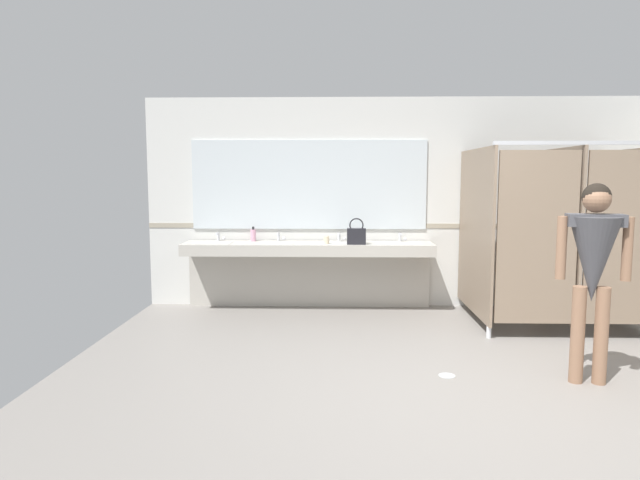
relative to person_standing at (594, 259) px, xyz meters
name	(u,v)px	position (x,y,z in m)	size (l,w,h in m)	color
ground_plane	(459,405)	(-1.12, -0.36, -1.08)	(6.77, 6.87, 0.10)	gray
wall_back	(408,203)	(-1.12, 2.83, 0.31)	(6.77, 0.12, 2.69)	silver
wall_back_tile_band	(409,226)	(-1.12, 2.77, 0.02)	(6.77, 0.01, 0.06)	#9E937F
vanity_counter	(308,260)	(-2.41, 2.56, -0.40)	(3.11, 0.55, 0.97)	#B2ADA3
mirror_panel	(309,185)	(-2.41, 2.76, 0.55)	(3.01, 0.02, 1.14)	silver
bathroom_stalls	(560,232)	(0.44, 1.80, 0.03)	(1.85, 1.53, 2.04)	#84705B
person_standing	(594,259)	(0.00, 0.00, 0.00)	(0.57, 0.45, 1.63)	#8C664C
handbag	(356,235)	(-1.81, 2.34, -0.06)	(0.23, 0.11, 0.32)	black
soap_dispenser	(253,235)	(-3.12, 2.64, -0.09)	(0.07, 0.07, 0.19)	#D899B2
paper_cup	(326,240)	(-2.18, 2.34, -0.12)	(0.07, 0.07, 0.10)	beige
floor_drain_cover	(447,375)	(-1.12, 0.13, -1.03)	(0.14, 0.14, 0.01)	#B7BABF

